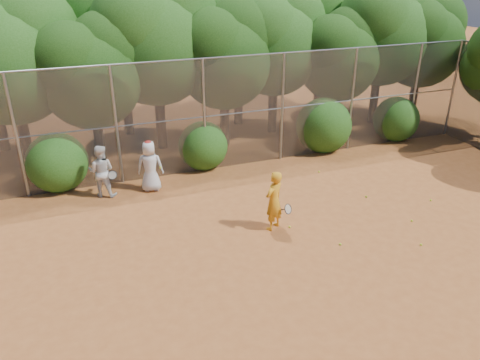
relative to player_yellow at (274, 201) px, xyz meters
name	(u,v)px	position (x,y,z in m)	size (l,w,h in m)	color
ground	(309,249)	(0.43, -1.34, -0.87)	(80.00, 80.00, 0.00)	#9A5122
fence_back	(228,113)	(0.31, 4.66, 1.18)	(20.05, 0.09, 4.03)	gray
tree_1	(9,52)	(-6.51, 7.20, 3.29)	(4.64, 4.03, 6.35)	black
tree_2	(91,68)	(-4.02, 6.50, 2.71)	(3.99, 3.47, 5.47)	black
tree_3	(156,36)	(-1.50, 7.51, 3.52)	(4.89, 4.26, 6.70)	black
tree_4	(225,52)	(0.99, 6.90, 2.88)	(4.19, 3.64, 5.73)	black
tree_5	(276,38)	(3.49, 7.70, 3.17)	(4.51, 3.92, 6.17)	black
tree_6	(340,52)	(5.98, 6.70, 2.59)	(3.86, 3.36, 5.29)	black
tree_7	(383,27)	(8.49, 7.30, 3.41)	(4.77, 4.14, 6.53)	black
tree_8	(423,37)	(10.49, 7.00, 2.94)	(4.25, 3.70, 5.82)	black
tree_10	(120,24)	(-2.50, 9.71, 3.75)	(5.15, 4.48, 7.06)	black
tree_11	(239,31)	(2.49, 9.30, 3.29)	(4.64, 4.03, 6.35)	black
tree_12	(324,17)	(7.00, 9.91, 3.64)	(5.02, 4.37, 6.88)	black
bush_0	(57,160)	(-5.57, 4.96, 0.13)	(2.00, 2.00, 2.00)	#1E4C13
bush_1	(203,144)	(-0.57, 4.96, 0.03)	(1.80, 1.80, 1.80)	#1E4C13
bush_2	(324,123)	(4.43, 4.96, 0.23)	(2.20, 2.20, 2.20)	#1E4C13
bush_3	(396,117)	(7.93, 4.96, 0.08)	(1.90, 1.90, 1.90)	#1E4C13
player_yellow	(274,201)	(0.00, 0.00, 0.00)	(0.90, 0.68, 1.75)	orange
player_teen	(150,166)	(-2.75, 3.68, -0.01)	(0.96, 0.76, 1.75)	silver
player_white	(101,171)	(-4.27, 3.84, -0.01)	(1.03, 0.93, 1.72)	silver
ball_0	(412,221)	(3.94, -1.12, -0.84)	(0.07, 0.07, 0.07)	#CADE28
ball_1	(366,197)	(3.60, 0.67, -0.84)	(0.07, 0.07, 0.07)	#CADE28
ball_2	(421,245)	(3.32, -2.25, -0.84)	(0.07, 0.07, 0.07)	#CADE28
ball_3	(431,200)	(5.37, -0.27, -0.84)	(0.07, 0.07, 0.07)	#CADE28
ball_4	(340,244)	(1.31, -1.46, -0.84)	(0.07, 0.07, 0.07)	#CADE28
ball_5	(319,172)	(3.16, 2.94, -0.84)	(0.07, 0.07, 0.07)	#CADE28
ball_6	(290,227)	(0.44, -0.16, -0.84)	(0.07, 0.07, 0.07)	#CADE28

